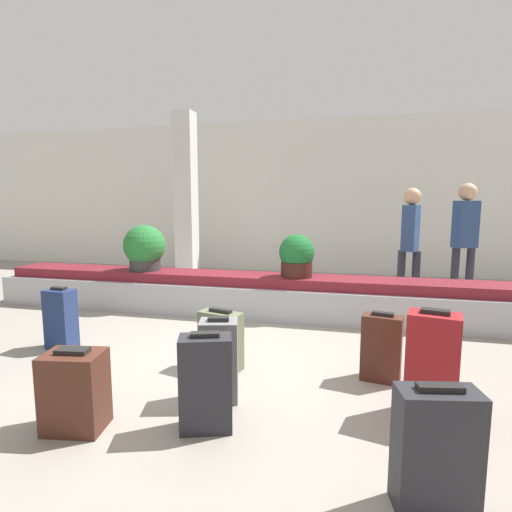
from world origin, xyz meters
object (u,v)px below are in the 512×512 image
pillar (186,197)px  suitcase_0 (432,366)px  suitcase_6 (61,319)px  suitcase_7 (436,450)px  traveler_0 (465,232)px  suitcase_3 (221,340)px  suitcase_1 (75,391)px  suitcase_8 (206,383)px  traveler_1 (410,237)px  suitcase_2 (381,348)px  suitcase_4 (219,360)px  potted_plant_0 (145,248)px  potted_plant_1 (297,256)px

pillar → suitcase_0: size_ratio=4.14×
suitcase_0 → suitcase_6: suitcase_0 is taller
suitcase_7 → traveler_0: bearing=64.1°
suitcase_3 → traveler_0: bearing=62.6°
suitcase_1 → suitcase_8: (0.84, 0.20, 0.05)m
suitcase_1 → traveler_0: 5.36m
pillar → traveler_1: bearing=-18.6°
suitcase_0 → suitcase_6: bearing=-176.3°
suitcase_2 → traveler_0: 3.28m
suitcase_3 → traveler_0: size_ratio=0.31×
suitcase_1 → suitcase_4: bearing=28.1°
traveler_1 → suitcase_0: bearing=-163.5°
suitcase_8 → potted_plant_0: potted_plant_0 is taller
suitcase_3 → suitcase_8: suitcase_8 is taller
suitcase_3 → suitcase_7: suitcase_7 is taller
potted_plant_0 → traveler_0: traveler_0 is taller
suitcase_0 → suitcase_8: bearing=-148.3°
potted_plant_1 → suitcase_4: bearing=-96.8°
pillar → suitcase_8: 5.60m
pillar → suitcase_1: bearing=-74.8°
suitcase_4 → suitcase_8: size_ratio=0.98×
suitcase_4 → traveler_0: size_ratio=0.37×
pillar → suitcase_8: (2.24, -4.97, -1.28)m
pillar → potted_plant_1: 3.43m
suitcase_3 → suitcase_4: bearing=-58.1°
suitcase_1 → pillar: bearing=96.1°
suitcase_6 → suitcase_7: suitcase_6 is taller
suitcase_7 → potted_plant_1: (-1.10, 3.12, 0.50)m
suitcase_8 → suitcase_7: bearing=-35.2°
suitcase_0 → suitcase_8: (-1.47, -0.50, -0.06)m
suitcase_2 → potted_plant_1: potted_plant_1 is taller
suitcase_8 → potted_plant_0: bearing=106.8°
potted_plant_0 → traveler_0: 4.58m
suitcase_1 → suitcase_7: size_ratio=0.86×
pillar → traveler_0: (4.73, -1.04, -0.53)m
traveler_0 → suitcase_8: bearing=-145.9°
pillar → potted_plant_1: pillar is taller
suitcase_4 → suitcase_8: (0.04, -0.40, 0.01)m
suitcase_2 → traveler_1: traveler_1 is taller
suitcase_4 → traveler_1: (1.76, 3.23, 0.70)m
suitcase_3 → suitcase_8: bearing=-62.4°
traveler_0 → pillar: bearing=144.1°
potted_plant_0 → traveler_0: size_ratio=0.36×
traveler_1 → potted_plant_0: bearing=124.9°
suitcase_1 → potted_plant_1: 3.16m
suitcase_0 → suitcase_3: size_ratio=1.40×
suitcase_1 → potted_plant_0: (-1.09, 2.93, 0.59)m
suitcase_0 → suitcase_3: (-1.68, 0.45, -0.11)m
suitcase_3 → potted_plant_1: bearing=90.9°
suitcase_3 → traveler_0: traveler_0 is taller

